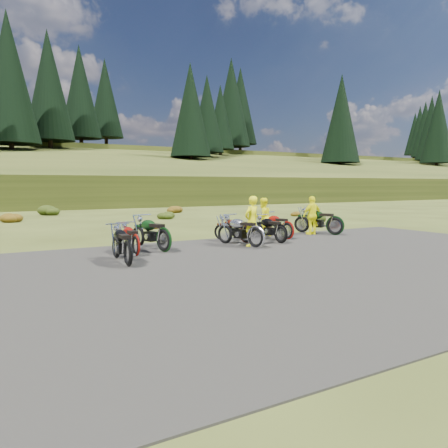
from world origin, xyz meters
TOP-DOWN VIEW (x-y plane):
  - ground at (0.00, 0.00)m, footprint 300.00×300.00m
  - gravel_pad at (0.00, -2.00)m, footprint 20.00×12.00m
  - hill_slope at (0.00, 50.00)m, footprint 300.00×45.97m
  - hill_plateau at (0.00, 110.00)m, footprint 300.00×90.00m
  - conifer_22 at (-3.00, 56.00)m, footprint 7.92×7.92m
  - conifer_23 at (3.00, 62.00)m, footprint 7.48×7.48m
  - conifer_24 at (9.00, 68.00)m, footprint 7.04×7.04m
  - conifer_25 at (15.00, 74.00)m, footprint 6.60×6.60m
  - conifer_26 at (21.00, 49.00)m, footprint 6.16×6.16m
  - conifer_27 at (27.00, 55.00)m, footprint 5.72×5.72m
  - conifer_28 at (33.00, 61.00)m, footprint 5.28×5.28m
  - conifer_29 at (39.00, 67.00)m, footprint 7.92×7.92m
  - conifer_30 at (45.00, 73.00)m, footprint 7.48×7.48m
  - conifer_31 at (51.00, 48.00)m, footprint 7.04×7.04m
  - conifer_32 at (57.00, 54.00)m, footprint 6.60×6.60m
  - conifer_33 at (63.00, 60.00)m, footprint 6.16×6.16m
  - conifer_34 at (69.00, 66.00)m, footprint 5.72×5.72m
  - conifer_35 at (75.00, 72.00)m, footprint 5.28×5.28m
  - conifer_36 at (81.00, 78.00)m, footprint 7.92×7.92m
  - conifer_37 at (87.00, 53.00)m, footprint 7.48×7.48m
  - conifer_38 at (93.00, 59.00)m, footprint 7.04×7.04m
  - conifer_39 at (99.00, 65.00)m, footprint 6.60×6.60m
  - conifer_40 at (105.00, 71.00)m, footprint 6.16×6.16m
  - conifer_41 at (111.00, 77.00)m, footprint 5.72×5.72m
  - shrub_2 at (-6.20, 16.60)m, footprint 1.30×1.30m
  - shrub_3 at (-3.30, 21.90)m, footprint 1.56×1.56m
  - shrub_4 at (-0.40, 9.20)m, footprint 0.77×0.77m
  - shrub_5 at (2.50, 14.50)m, footprint 1.03×1.03m
  - shrub_6 at (5.40, 19.80)m, footprint 1.30×1.30m
  - shrub_7 at (8.30, 7.10)m, footprint 1.56×1.56m
  - shrub_8 at (11.20, 12.40)m, footprint 0.77×0.77m
  - motorcycle_0 at (-4.64, -0.16)m, footprint 0.82×2.13m
  - motorcycle_1 at (-3.89, 1.41)m, footprint 0.65×1.91m
  - motorcycle_2 at (-2.86, 1.69)m, footprint 1.26×2.38m
  - motorcycle_3 at (0.22, 0.94)m, footprint 1.31×2.30m
  - motorcycle_4 at (0.65, 2.19)m, footprint 1.26×2.01m
  - motorcycle_5 at (1.70, 1.48)m, footprint 0.84×2.05m
  - motorcycle_6 at (2.65, 2.29)m, footprint 0.88×2.10m
  - motorcycle_7 at (5.33, 2.40)m, footprint 1.69×2.44m
  - person_middle at (0.35, 1.41)m, footprint 0.74×0.59m
  - person_right_a at (2.35, 3.56)m, footprint 0.87×0.72m
  - person_right_b at (4.63, 3.08)m, footprint 0.99×0.42m

SIDE VIEW (x-z plane):
  - ground at x=0.00m, z-range 0.00..0.00m
  - gravel_pad at x=0.00m, z-range -0.02..0.02m
  - hill_slope at x=0.00m, z-range -4.69..4.69m
  - hill_plateau at x=0.00m, z-range -4.59..4.59m
  - motorcycle_0 at x=-4.64m, z-range -0.55..0.55m
  - motorcycle_1 at x=-3.89m, z-range -0.50..0.50m
  - motorcycle_2 at x=-2.86m, z-range -0.59..0.59m
  - motorcycle_3 at x=0.22m, z-range -0.57..0.57m
  - motorcycle_4 at x=0.65m, z-range -0.50..0.50m
  - motorcycle_5 at x=1.70m, z-range -0.52..0.52m
  - motorcycle_6 at x=2.65m, z-range -0.54..0.54m
  - motorcycle_7 at x=5.33m, z-range -0.61..0.61m
  - shrub_4 at x=-0.40m, z-range 0.00..0.45m
  - shrub_8 at x=11.20m, z-range 0.00..0.45m
  - shrub_5 at x=2.50m, z-range 0.00..0.61m
  - shrub_2 at x=-6.20m, z-range 0.00..0.77m
  - shrub_6 at x=5.40m, z-range 0.00..0.77m
  - shrub_3 at x=-3.30m, z-range 0.00..0.92m
  - shrub_7 at x=8.30m, z-range 0.00..0.92m
  - person_right_a at x=2.35m, z-range 0.00..1.62m
  - person_right_b at x=4.63m, z-range 0.00..1.68m
  - person_middle at x=0.35m, z-range 0.00..1.78m
  - conifer_26 at x=21.00m, z-range 5.37..21.37m
  - conifer_27 at x=27.00m, z-range 6.56..21.56m
  - conifer_31 at x=51.00m, z-range 5.18..23.18m
  - conifer_28 at x=33.00m, z-range 7.76..21.76m
  - conifer_32 at x=57.00m, z-range 6.37..23.37m
  - conifer_33 at x=63.00m, z-range 7.56..23.56m
  - conifer_37 at x=87.00m, z-range 6.17..25.17m
  - conifer_34 at x=69.00m, z-range 8.76..23.76m
  - conifer_38 at x=93.00m, z-range 7.37..25.37m
  - conifer_22 at x=-3.00m, z-range 6.77..26.77m
  - conifer_35 at x=75.00m, z-range 9.95..23.95m
  - conifer_39 at x=99.00m, z-range 8.56..25.56m
  - conifer_23 at x=3.00m, z-range 7.97..26.97m
  - conifer_41 at x=111.00m, z-range 10.15..25.15m
  - conifer_40 at x=105.00m, z-range 9.76..25.76m
  - conifer_24 at x=9.00m, z-range 9.16..27.16m
  - conifer_25 at x=15.00m, z-range 10.16..27.16m
  - conifer_29 at x=39.00m, z-range 8.97..28.97m
  - conifer_30 at x=45.00m, z-range 10.16..29.16m
  - conifer_36 at x=81.00m, z-range 10.16..30.16m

